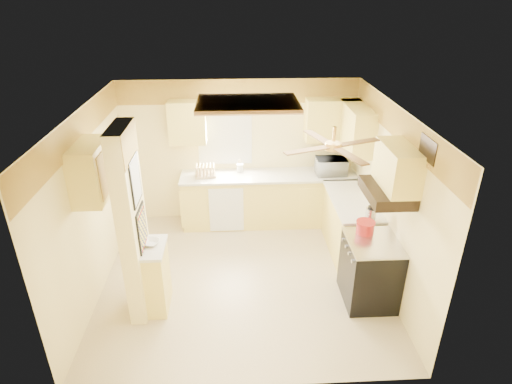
{
  "coord_description": "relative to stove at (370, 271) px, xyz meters",
  "views": [
    {
      "loc": [
        -0.09,
        -5.1,
        3.9
      ],
      "look_at": [
        0.2,
        0.35,
        1.22
      ],
      "focal_mm": 30.0,
      "sensor_mm": 36.0,
      "label": 1
    }
  ],
  "objects": [
    {
      "name": "lower_cabinets_back",
      "position": [
        -1.17,
        2.15,
        -0.01
      ],
      "size": [
        3.0,
        0.6,
        0.9
      ],
      "primitive_type": "cube",
      "color": "#FBE968",
      "rests_on": "floor"
    },
    {
      "name": "ceiling_light_panel",
      "position": [
        -1.57,
        1.05,
        2.0
      ],
      "size": [
        1.35,
        0.95,
        0.06
      ],
      "color": "brown",
      "rests_on": "ceiling"
    },
    {
      "name": "dishwasher_panel",
      "position": [
        -1.92,
        1.84,
        -0.03
      ],
      "size": [
        0.58,
        0.02,
        0.8
      ],
      "primitive_type": "cube",
      "color": "white",
      "rests_on": "lower_cabinets_back"
    },
    {
      "name": "range_hood",
      "position": [
        0.07,
        0.0,
        1.16
      ],
      "size": [
        0.5,
        0.76,
        0.14
      ],
      "primitive_type": "cube",
      "color": "black",
      "rests_on": "upper_cab_over_stove"
    },
    {
      "name": "wall_back",
      "position": [
        -1.67,
        2.45,
        0.79
      ],
      "size": [
        4.0,
        0.0,
        4.0
      ],
      "primitive_type": "plane",
      "rotation": [
        1.57,
        0.0,
        0.0
      ],
      "color": "#FFE99B",
      "rests_on": "floor"
    },
    {
      "name": "upper_cab_back_right",
      "position": [
        -0.12,
        2.27,
        1.39
      ],
      "size": [
        0.9,
        0.35,
        0.7
      ],
      "primitive_type": "cube",
      "color": "#FBE968",
      "rests_on": "wall_back"
    },
    {
      "name": "partition_column",
      "position": [
        -3.02,
        0.0,
        0.79
      ],
      "size": [
        0.2,
        0.7,
        2.5
      ],
      "primitive_type": "cube",
      "color": "#FFE99B",
      "rests_on": "floor"
    },
    {
      "name": "ceiling",
      "position": [
        -1.67,
        0.55,
        2.04
      ],
      "size": [
        4.0,
        4.0,
        0.0
      ],
      "primitive_type": "plane",
      "rotation": [
        3.14,
        0.0,
        0.0
      ],
      "color": "white",
      "rests_on": "wall_back"
    },
    {
      "name": "floor",
      "position": [
        -1.67,
        0.55,
        -0.46
      ],
      "size": [
        4.0,
        4.0,
        0.0
      ],
      "primitive_type": "plane",
      "color": "beige",
      "rests_on": "ground"
    },
    {
      "name": "stove",
      "position": [
        0.0,
        0.0,
        0.0
      ],
      "size": [
        0.68,
        0.77,
        0.92
      ],
      "color": "black",
      "rests_on": "floor"
    },
    {
      "name": "partition_ledge",
      "position": [
        -2.8,
        0.0,
        -0.01
      ],
      "size": [
        0.25,
        0.55,
        0.9
      ],
      "primitive_type": "cube",
      "color": "#FBE968",
      "rests_on": "floor"
    },
    {
      "name": "upper_cab_back_left",
      "position": [
        -2.52,
        2.27,
        1.39
      ],
      "size": [
        0.6,
        0.35,
        0.7
      ],
      "primitive_type": "cube",
      "color": "#FBE968",
      "rests_on": "wall_back"
    },
    {
      "name": "wall_left",
      "position": [
        -3.67,
        0.55,
        0.79
      ],
      "size": [
        0.0,
        3.8,
        3.8
      ],
      "primitive_type": "plane",
      "rotation": [
        1.57,
        0.0,
        1.57
      ],
      "color": "#FFE99B",
      "rests_on": "floor"
    },
    {
      "name": "window",
      "position": [
        -1.92,
        2.44,
        1.09
      ],
      "size": [
        0.92,
        0.02,
        1.02
      ],
      "color": "white",
      "rests_on": "wall_back"
    },
    {
      "name": "dutch_oven",
      "position": [
        -0.06,
        0.23,
        0.54
      ],
      "size": [
        0.25,
        0.25,
        0.17
      ],
      "color": "#A91B1B",
      "rests_on": "stove"
    },
    {
      "name": "utensil_crock",
      "position": [
        -1.67,
        2.28,
        0.55
      ],
      "size": [
        0.11,
        0.11,
        0.23
      ],
      "color": "white",
      "rests_on": "countertop_back"
    },
    {
      "name": "microwave",
      "position": [
        -0.12,
        2.11,
        0.62
      ],
      "size": [
        0.51,
        0.35,
        0.28
      ],
      "primitive_type": "imported",
      "rotation": [
        0.0,
        0.0,
        3.15
      ],
      "color": "white",
      "rests_on": "countertop_back"
    },
    {
      "name": "bowl",
      "position": [
        -2.84,
        0.05,
        0.51
      ],
      "size": [
        0.26,
        0.26,
        0.05
      ],
      "primitive_type": "imported",
      "rotation": [
        0.0,
        0.0,
        -0.29
      ],
      "color": "white",
      "rests_on": "ledge_top"
    },
    {
      "name": "ledge_top",
      "position": [
        -2.8,
        0.0,
        0.46
      ],
      "size": [
        0.28,
        0.58,
        0.04
      ],
      "primitive_type": "cube",
      "color": "silver",
      "rests_on": "partition_ledge"
    },
    {
      "name": "upper_cab_over_stove",
      "position": [
        0.16,
        0.0,
        1.49
      ],
      "size": [
        0.35,
        0.76,
        0.52
      ],
      "primitive_type": "cube",
      "color": "#FBE968",
      "rests_on": "wall_right"
    },
    {
      "name": "upper_cab_right",
      "position": [
        0.16,
        1.8,
        1.39
      ],
      "size": [
        0.35,
        1.0,
        0.7
      ],
      "primitive_type": "cube",
      "color": "#FBE968",
      "rests_on": "wall_right"
    },
    {
      "name": "ceiling_fan",
      "position": [
        -0.67,
        -0.15,
        1.83
      ],
      "size": [
        1.15,
        1.15,
        0.26
      ],
      "color": "gold",
      "rests_on": "ceiling"
    },
    {
      "name": "wall_right",
      "position": [
        0.33,
        0.55,
        0.79
      ],
      "size": [
        0.0,
        3.8,
        3.8
      ],
      "primitive_type": "plane",
      "rotation": [
        1.57,
        0.0,
        -1.57
      ],
      "color": "#FFE99B",
      "rests_on": "floor"
    },
    {
      "name": "poster_nashville",
      "position": [
        -2.91,
        0.0,
        0.74
      ],
      "size": [
        0.02,
        0.42,
        0.57
      ],
      "color": "black",
      "rests_on": "partition_column"
    },
    {
      "name": "upper_cab_left_wall",
      "position": [
        -3.49,
        0.3,
        1.39
      ],
      "size": [
        0.35,
        0.75,
        0.7
      ],
      "primitive_type": "cube",
      "color": "#FBE968",
      "rests_on": "wall_left"
    },
    {
      "name": "lower_cabinets_right",
      "position": [
        0.03,
        1.15,
        -0.01
      ],
      "size": [
        0.6,
        1.4,
        0.9
      ],
      "primitive_type": "cube",
      "color": "#FBE968",
      "rests_on": "floor"
    },
    {
      "name": "countertop_back",
      "position": [
        -1.17,
        2.14,
        0.46
      ],
      "size": [
        3.04,
        0.64,
        0.04
      ],
      "primitive_type": "cube",
      "color": "silver",
      "rests_on": "lower_cabinets_back"
    },
    {
      "name": "wallpaper_border",
      "position": [
        -1.67,
        2.43,
        1.84
      ],
      "size": [
        4.0,
        0.02,
        0.4
      ],
      "primitive_type": "cube",
      "color": "yellow",
      "rests_on": "wall_back"
    },
    {
      "name": "poster_menu",
      "position": [
        -2.91,
        0.0,
        1.39
      ],
      "size": [
        0.02,
        0.42,
        0.57
      ],
      "color": "black",
      "rests_on": "partition_column"
    },
    {
      "name": "countertop_right",
      "position": [
        0.02,
        1.15,
        0.46
      ],
      "size": [
        0.64,
        1.44,
        0.04
      ],
      "primitive_type": "cube",
      "color": "silver",
      "rests_on": "lower_cabinets_right"
    },
    {
      "name": "kettle",
      "position": [
        0.09,
        0.48,
        0.58
      ],
      "size": [
        0.15,
        0.15,
        0.23
      ],
      "color": "silver",
      "rests_on": "countertop_right"
    },
    {
      "name": "wall_front",
      "position": [
        -1.67,
        -1.35,
        0.79
      ],
      "size": [
        4.0,
        0.0,
        4.0
      ],
      "primitive_type": "plane",
      "rotation": [
        -1.57,
        0.0,
        0.0
      ],
      "color": "#FFE99B",
      "rests_on": "floor"
    },
    {
      "name": "vent_grate",
      "position": [
        0.31,
        -0.35,
        1.84
      ],
      "size": [
        0.02,
        0.4,
        0.25
      ],
      "primitive_type": "cube",
      "color": "black",
      "rests_on": "wall_right"
    },
    {
      "name": "dish_rack",
      "position": [
        -2.26,
        2.13,
        0.55
      ],
      "size": [
        0.37,
        0.29,
        0.2
      ],
      "color": "tan",
      "rests_on": "countertop_back"
    }
  ]
}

